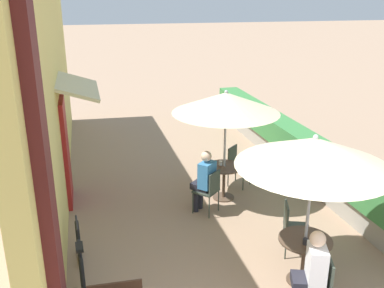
{
  "coord_description": "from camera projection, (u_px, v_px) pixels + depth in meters",
  "views": [
    {
      "loc": [
        -1.94,
        -3.21,
        3.96
      ],
      "look_at": [
        0.15,
        4.98,
        1.0
      ],
      "focal_mm": 40.0,
      "sensor_mm": 36.0,
      "label": 1
    }
  ],
  "objects": [
    {
      "name": "cafe_facade_wall",
      "position": [
        54.0,
        96.0,
        8.37
      ],
      "size": [
        0.98,
        11.09,
        4.2
      ],
      "color": "#E0CC6B",
      "rests_on": "ground_plane"
    },
    {
      "name": "planter_hedge",
      "position": [
        293.0,
        147.0,
        10.15
      ],
      "size": [
        0.6,
        10.09,
        1.01
      ],
      "color": "gray",
      "rests_on": "ground_plane"
    },
    {
      "name": "patio_table_near",
      "position": [
        304.0,
        251.0,
        6.09
      ],
      "size": [
        0.76,
        0.76,
        0.7
      ],
      "color": "brown",
      "rests_on": "ground_plane"
    },
    {
      "name": "patio_umbrella_near",
      "position": [
        314.0,
        152.0,
        5.59
      ],
      "size": [
        2.09,
        2.09,
        2.26
      ],
      "color": "#B7B7BC",
      "rests_on": "ground_plane"
    },
    {
      "name": "cafe_chair_near_left",
      "position": [
        292.0,
        225.0,
        6.77
      ],
      "size": [
        0.51,
        0.51,
        0.87
      ],
      "rotation": [
        0.0,
        0.0,
        4.37
      ],
      "color": "#384238",
      "rests_on": "ground_plane"
    },
    {
      "name": "cafe_chair_near_right",
      "position": [
        319.0,
        283.0,
        5.4
      ],
      "size": [
        0.51,
        0.51,
        0.87
      ],
      "rotation": [
        0.0,
        0.0,
        7.51
      ],
      "color": "#384238",
      "rests_on": "ground_plane"
    },
    {
      "name": "seated_patron_near_right",
      "position": [
        311.0,
        271.0,
        5.36
      ],
      "size": [
        0.48,
        0.44,
        1.25
      ],
      "rotation": [
        0.0,
        0.0,
        7.51
      ],
      "color": "#23232D",
      "rests_on": "ground_plane"
    },
    {
      "name": "coffee_cup_near",
      "position": [
        305.0,
        241.0,
        5.89
      ],
      "size": [
        0.07,
        0.07,
        0.09
      ],
      "color": "#232328",
      "rests_on": "patio_table_near"
    },
    {
      "name": "patio_table_mid",
      "position": [
        224.0,
        175.0,
        8.65
      ],
      "size": [
        0.76,
        0.76,
        0.7
      ],
      "color": "brown",
      "rests_on": "ground_plane"
    },
    {
      "name": "patio_umbrella_mid",
      "position": [
        226.0,
        103.0,
        8.15
      ],
      "size": [
        2.09,
        2.09,
        2.26
      ],
      "color": "#B7B7BC",
      "rests_on": "ground_plane"
    },
    {
      "name": "cafe_chair_mid_left",
      "position": [
        209.0,
        188.0,
        8.04
      ],
      "size": [
        0.57,
        0.57,
        0.87
      ],
      "rotation": [
        0.0,
        0.0,
        7.04
      ],
      "color": "#384238",
      "rests_on": "ground_plane"
    },
    {
      "name": "seated_patron_mid_left",
      "position": [
        204.0,
        179.0,
        8.04
      ],
      "size": [
        0.51,
        0.51,
        1.25
      ],
      "rotation": [
        0.0,
        0.0,
        7.04
      ],
      "color": "#23232D",
      "rests_on": "ground_plane"
    },
    {
      "name": "cafe_chair_mid_right",
      "position": [
        237.0,
        163.0,
        9.26
      ],
      "size": [
        0.57,
        0.57,
        0.87
      ],
      "rotation": [
        0.0,
        0.0,
        10.18
      ],
      "color": "#384238",
      "rests_on": "ground_plane"
    },
    {
      "name": "coffee_cup_mid",
      "position": [
        221.0,
        163.0,
        8.63
      ],
      "size": [
        0.07,
        0.07,
        0.09
      ],
      "color": "white",
      "rests_on": "patio_table_mid"
    },
    {
      "name": "bicycle_leaning",
      "position": [
        81.0,
        260.0,
        6.15
      ],
      "size": [
        0.15,
        1.73,
        0.77
      ],
      "rotation": [
        0.0,
        0.0,
        0.05
      ],
      "color": "black",
      "rests_on": "ground_plane"
    }
  ]
}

